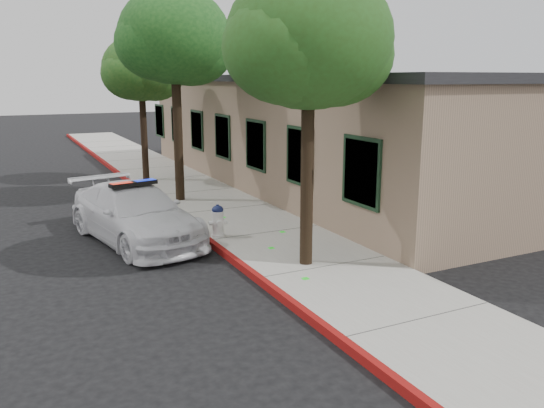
{
  "coord_description": "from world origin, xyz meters",
  "views": [
    {
      "loc": [
        -4.47,
        -9.67,
        4.12
      ],
      "look_at": [
        0.99,
        1.36,
        1.32
      ],
      "focal_mm": 36.56,
      "sensor_mm": 36.0,
      "label": 1
    }
  ],
  "objects": [
    {
      "name": "clapboard_building",
      "position": [
        6.69,
        9.0,
        2.13
      ],
      "size": [
        7.3,
        20.89,
        4.24
      ],
      "color": "#937960",
      "rests_on": "ground"
    },
    {
      "name": "street_tree_mid",
      "position": [
        0.83,
        7.96,
        5.26
      ],
      "size": [
        3.87,
        3.55,
        6.78
      ],
      "rotation": [
        0.0,
        0.0,
        -0.38
      ],
      "color": "black",
      "rests_on": "sidewalk"
    },
    {
      "name": "red_curb",
      "position": [
        0.06,
        3.0,
        0.08
      ],
      "size": [
        0.14,
        60.0,
        0.16
      ],
      "primitive_type": "cube",
      "color": "maroon",
      "rests_on": "ground"
    },
    {
      "name": "ground",
      "position": [
        0.0,
        0.0,
        0.0
      ],
      "size": [
        120.0,
        120.0,
        0.0
      ],
      "primitive_type": "plane",
      "color": "black",
      "rests_on": "ground"
    },
    {
      "name": "fire_hydrant",
      "position": [
        0.35,
        3.19,
        0.57
      ],
      "size": [
        0.48,
        0.42,
        0.84
      ],
      "rotation": [
        0.0,
        0.0,
        -0.16
      ],
      "color": "white",
      "rests_on": "sidewalk"
    },
    {
      "name": "sidewalk",
      "position": [
        1.6,
        3.0,
        0.07
      ],
      "size": [
        3.2,
        60.0,
        0.15
      ],
      "primitive_type": "cube",
      "color": "gray",
      "rests_on": "ground"
    },
    {
      "name": "street_tree_near",
      "position": [
        1.34,
        0.36,
        4.77
      ],
      "size": [
        3.72,
        3.39,
        6.2
      ],
      "rotation": [
        0.0,
        0.0,
        -0.43
      ],
      "color": "black",
      "rests_on": "sidewalk"
    },
    {
      "name": "police_car",
      "position": [
        -1.52,
        4.22,
        0.73
      ],
      "size": [
        3.0,
        5.32,
        1.58
      ],
      "rotation": [
        0.0,
        0.0,
        0.2
      ],
      "color": "silver",
      "rests_on": "ground"
    },
    {
      "name": "street_tree_far",
      "position": [
        0.73,
        12.13,
        4.36
      ],
      "size": [
        3.22,
        2.96,
        5.6
      ],
      "rotation": [
        0.0,
        0.0,
        -0.29
      ],
      "color": "black",
      "rests_on": "sidewalk"
    }
  ]
}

